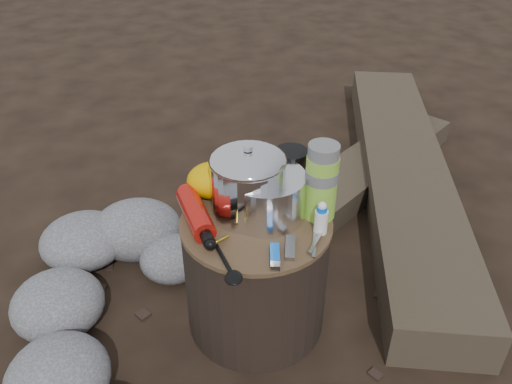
{
  "coord_description": "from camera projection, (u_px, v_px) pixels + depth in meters",
  "views": [
    {
      "loc": [
        -0.15,
        -1.13,
        1.26
      ],
      "look_at": [
        0.0,
        0.0,
        0.48
      ],
      "focal_mm": 36.97,
      "sensor_mm": 36.0,
      "label": 1
    }
  ],
  "objects": [
    {
      "name": "lighter",
      "position": [
        275.0,
        254.0,
        1.31
      ],
      "size": [
        0.04,
        0.09,
        0.02
      ],
      "primitive_type": "cube",
      "rotation": [
        0.0,
        0.0,
        -0.14
      ],
      "color": "blue",
      "rests_on": "stump"
    },
    {
      "name": "spork",
      "position": [
        223.0,
        258.0,
        1.3
      ],
      "size": [
        0.08,
        0.17,
        0.01
      ],
      "primitive_type": null,
      "rotation": [
        0.0,
        0.0,
        0.26
      ],
      "color": "black",
      "rests_on": "stump"
    },
    {
      "name": "stump",
      "position": [
        256.0,
        273.0,
        1.55
      ],
      "size": [
        0.42,
        0.42,
        0.38
      ],
      "primitive_type": "cylinder",
      "color": "black",
      "rests_on": "ground"
    },
    {
      "name": "pot_grabber",
      "position": [
        314.0,
        241.0,
        1.36
      ],
      "size": [
        0.08,
        0.12,
        0.01
      ],
      "primitive_type": null,
      "rotation": [
        0.0,
        0.0,
        -0.41
      ],
      "color": "#A3A3A8",
      "rests_on": "stump"
    },
    {
      "name": "camping_pot",
      "position": [
        248.0,
        182.0,
        1.41
      ],
      "size": [
        0.2,
        0.2,
        0.2
      ],
      "primitive_type": "cylinder",
      "color": "silver",
      "rests_on": "stump"
    },
    {
      "name": "food_pouch",
      "position": [
        250.0,
        169.0,
        1.54
      ],
      "size": [
        0.1,
        0.05,
        0.13
      ],
      "primitive_type": "cube",
      "rotation": [
        0.0,
        0.0,
        -0.3
      ],
      "color": "#171345",
      "rests_on": "stump"
    },
    {
      "name": "ground",
      "position": [
        256.0,
        318.0,
        1.65
      ],
      "size": [
        60.0,
        60.0,
        0.0
      ],
      "primitive_type": "plane",
      "color": "black",
      "rests_on": "ground"
    },
    {
      "name": "foil_windscreen",
      "position": [
        266.0,
        196.0,
        1.43
      ],
      "size": [
        0.21,
        0.21,
        0.13
      ],
      "primitive_type": "cylinder",
      "color": "silver",
      "rests_on": "stump"
    },
    {
      "name": "squeeze_bottle",
      "position": [
        321.0,
        219.0,
        1.38
      ],
      "size": [
        0.04,
        0.04,
        0.08
      ],
      "primitive_type": "cylinder",
      "color": "white",
      "rests_on": "stump"
    },
    {
      "name": "log_main",
      "position": [
        403.0,
        173.0,
        2.21
      ],
      "size": [
        0.73,
        1.88,
        0.16
      ],
      "primitive_type": "cube",
      "rotation": [
        0.0,
        0.0,
        -0.23
      ],
      "color": "#3B3124",
      "rests_on": "ground"
    },
    {
      "name": "thermos",
      "position": [
        321.0,
        182.0,
        1.4
      ],
      "size": [
        0.09,
        0.09,
        0.22
      ],
      "primitive_type": "cylinder",
      "color": "#8CCC3A",
      "rests_on": "stump"
    },
    {
      "name": "rock_ring",
      "position": [
        117.0,
        315.0,
        1.53
      ],
      "size": [
        0.46,
        1.0,
        0.2
      ],
      "primitive_type": null,
      "color": "slate",
      "rests_on": "ground"
    },
    {
      "name": "multitool",
      "position": [
        290.0,
        248.0,
        1.34
      ],
      "size": [
        0.04,
        0.09,
        0.01
      ],
      "primitive_type": "cube",
      "rotation": [
        0.0,
        0.0,
        -0.21
      ],
      "color": "#A3A3A8",
      "rests_on": "stump"
    },
    {
      "name": "travel_mug",
      "position": [
        291.0,
        172.0,
        1.52
      ],
      "size": [
        0.09,
        0.09,
        0.14
      ],
      "primitive_type": "cylinder",
      "color": "black",
      "rests_on": "stump"
    },
    {
      "name": "log_small",
      "position": [
        359.0,
        174.0,
        2.25
      ],
      "size": [
        1.09,
        0.98,
        0.1
      ],
      "primitive_type": "cube",
      "rotation": [
        0.0,
        0.0,
        -0.86
      ],
      "color": "#3B3124",
      "rests_on": "ground"
    },
    {
      "name": "fuel_bottle",
      "position": [
        196.0,
        213.0,
        1.42
      ],
      "size": [
        0.12,
        0.26,
        0.06
      ],
      "primitive_type": null,
      "rotation": [
        0.0,
        0.0,
        0.23
      ],
      "color": "#B81710",
      "rests_on": "stump"
    },
    {
      "name": "stuff_sack",
      "position": [
        213.0,
        180.0,
        1.51
      ],
      "size": [
        0.15,
        0.12,
        0.1
      ],
      "primitive_type": "ellipsoid",
      "color": "#ECAD00",
      "rests_on": "stump"
    }
  ]
}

